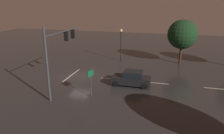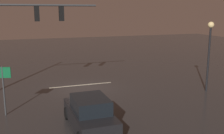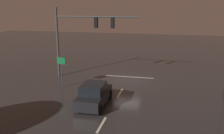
{
  "view_description": "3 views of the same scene",
  "coord_description": "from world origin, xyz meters",
  "px_view_note": "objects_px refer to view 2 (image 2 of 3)",
  "views": [
    {
      "loc": [
        23.76,
        10.63,
        9.21
      ],
      "look_at": [
        0.26,
        4.39,
        1.62
      ],
      "focal_mm": 34.21,
      "sensor_mm": 36.0,
      "label": 1
    },
    {
      "loc": [
        4.45,
        18.98,
        5.74
      ],
      "look_at": [
        -0.84,
        3.95,
        2.41
      ],
      "focal_mm": 42.75,
      "sensor_mm": 36.0,
      "label": 2
    },
    {
      "loc": [
        -3.94,
        24.27,
        7.43
      ],
      "look_at": [
        0.88,
        3.2,
        2.05
      ],
      "focal_mm": 41.24,
      "sensor_mm": 36.0,
      "label": 3
    }
  ],
  "objects_px": {
    "route_sign": "(3,80)",
    "street_lamp_left_kerb": "(210,43)",
    "traffic_signal_assembly": "(14,26)",
    "car_approaching": "(90,114)"
  },
  "relations": [
    {
      "from": "route_sign",
      "to": "street_lamp_left_kerb",
      "type": "bearing_deg",
      "value": -179.85
    },
    {
      "from": "traffic_signal_assembly",
      "to": "street_lamp_left_kerb",
      "type": "bearing_deg",
      "value": 165.08
    },
    {
      "from": "street_lamp_left_kerb",
      "to": "route_sign",
      "type": "bearing_deg",
      "value": 0.15
    },
    {
      "from": "street_lamp_left_kerb",
      "to": "route_sign",
      "type": "distance_m",
      "value": 13.79
    },
    {
      "from": "traffic_signal_assembly",
      "to": "car_approaching",
      "type": "distance_m",
      "value": 8.61
    },
    {
      "from": "car_approaching",
      "to": "street_lamp_left_kerb",
      "type": "distance_m",
      "value": 10.63
    },
    {
      "from": "traffic_signal_assembly",
      "to": "street_lamp_left_kerb",
      "type": "xyz_separation_m",
      "value": [
        -12.97,
        3.46,
        -1.27
      ]
    },
    {
      "from": "car_approaching",
      "to": "street_lamp_left_kerb",
      "type": "height_order",
      "value": "street_lamp_left_kerb"
    },
    {
      "from": "traffic_signal_assembly",
      "to": "street_lamp_left_kerb",
      "type": "distance_m",
      "value": 13.49
    },
    {
      "from": "car_approaching",
      "to": "route_sign",
      "type": "height_order",
      "value": "route_sign"
    }
  ]
}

